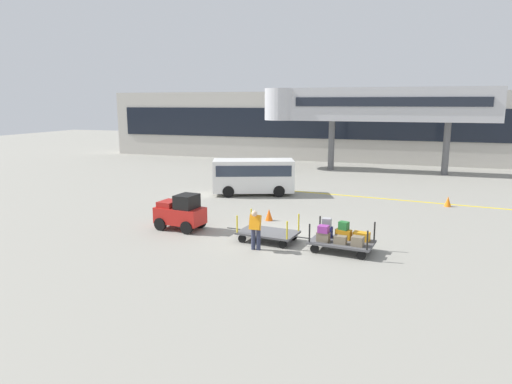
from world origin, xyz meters
The scene contains 11 objects.
ground_plane centered at (0.00, 0.00, 0.00)m, with size 120.00×120.00×0.00m, color gray.
apron_lead_line centered at (3.81, 9.27, 0.00)m, with size 15.33×0.20×0.01m, color yellow.
terminal_building centered at (0.00, 25.97, 3.24)m, with size 49.59×2.51×6.48m.
jet_bridge centered at (1.62, 19.99, 5.26)m, with size 18.03×3.00×6.62m.
baggage_tug centered at (-4.40, -0.19, 0.75)m, with size 2.22×1.45×1.58m.
baggage_cart_lead centered at (-0.27, -0.69, 0.35)m, with size 3.07×1.67×1.10m.
baggage_cart_middle centered at (2.67, -1.02, 0.52)m, with size 3.07×1.67×1.14m.
baggage_handler centered at (-0.40, -1.91, 0.87)m, with size 0.43×0.45×1.56m.
shuttle_van centered at (-3.87, 8.20, 1.23)m, with size 5.16×3.42×2.10m.
safety_cone_near centered at (-1.17, 2.48, 0.28)m, with size 0.36×0.36×0.55m, color #EA590F.
safety_cone_far centered at (7.08, 8.27, 0.28)m, with size 0.36×0.36×0.55m, color orange.
Camera 1 is at (4.75, -17.50, 5.47)m, focal length 31.95 mm.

